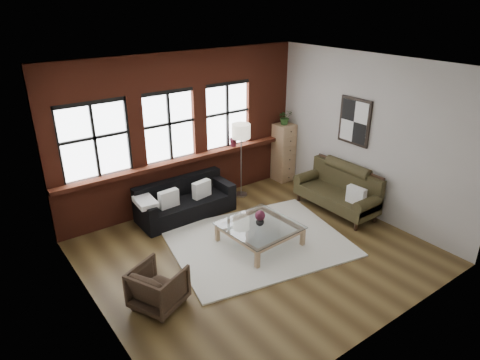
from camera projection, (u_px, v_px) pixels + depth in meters
floor at (255, 252)px, 7.57m from camera, size 5.50×5.50×0.00m
ceiling at (259, 67)px, 6.28m from camera, size 5.50×5.50×0.00m
wall_back at (181, 131)px, 8.77m from camera, size 5.50×0.00×5.50m
wall_front at (387, 232)px, 5.08m from camera, size 5.50×0.00×5.50m
wall_left at (87, 216)px, 5.43m from camera, size 0.00×5.00×5.00m
wall_right at (366, 137)px, 8.41m from camera, size 0.00×5.00×5.00m
brick_backwall at (183, 132)px, 8.72m from camera, size 5.50×0.12×3.20m
sill_ledge at (186, 159)px, 8.88m from camera, size 5.50×0.30×0.08m
window_left at (94, 141)px, 7.69m from camera, size 1.38×0.10×1.50m
window_mid at (169, 127)px, 8.51m from camera, size 1.38×0.10×1.50m
window_right at (227, 116)px, 9.26m from camera, size 1.38×0.10×1.50m
wall_poster at (355, 121)px, 8.52m from camera, size 0.05×0.74×0.94m
shag_rug at (258, 242)px, 7.83m from camera, size 3.48×2.96×0.03m
dark_sofa at (186, 200)px, 8.65m from camera, size 1.96×0.80×0.71m
pillow_a at (169, 199)px, 8.28m from camera, size 0.41×0.16×0.34m
pillow_b at (202, 189)px, 8.68m from camera, size 0.42×0.20×0.34m
vintage_settee at (336, 190)px, 8.79m from camera, size 0.82×1.84×0.98m
pillow_settee at (356, 195)px, 8.29m from camera, size 0.17×0.39×0.34m
armchair at (158, 287)px, 6.16m from camera, size 0.92×0.91×0.63m
coffee_table at (260, 235)px, 7.72m from camera, size 1.28×1.28×0.41m
vase at (260, 221)px, 7.61m from camera, size 0.17×0.17×0.16m
flowers at (260, 216)px, 7.56m from camera, size 0.18×0.18×0.18m
drawer_chest at (283, 152)px, 10.24m from camera, size 0.43×0.43×1.39m
potted_plant_top at (285, 117)px, 9.89m from camera, size 0.38×0.35×0.35m
floor_lamp at (241, 158)px, 9.32m from camera, size 0.40×0.40×1.81m
sill_plant at (234, 137)px, 9.42m from camera, size 0.25×0.22×0.40m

